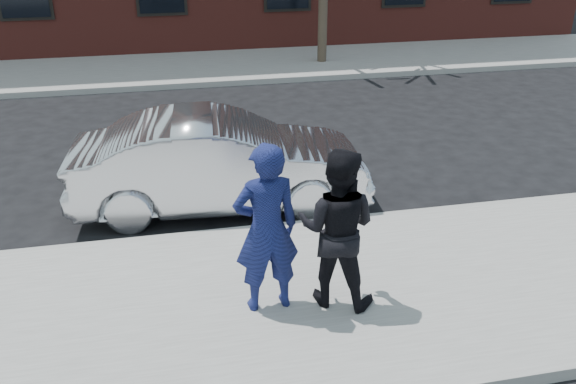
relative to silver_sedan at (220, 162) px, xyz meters
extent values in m
plane|color=black|center=(-0.67, -2.61, -0.74)|extent=(100.00, 100.00, 0.00)
cube|color=gray|center=(-0.67, -2.86, -0.67)|extent=(50.00, 3.50, 0.15)
cube|color=#999691|center=(-0.67, -1.06, -0.67)|extent=(50.00, 0.10, 0.15)
cube|color=gray|center=(-0.67, 8.64, -0.67)|extent=(50.00, 3.50, 0.15)
cube|color=#999691|center=(-0.67, 6.84, -0.67)|extent=(50.00, 0.10, 0.15)
imported|color=silver|center=(0.00, 0.00, 0.00)|extent=(4.59, 1.87, 1.48)
imported|color=navy|center=(0.20, -2.93, 0.41)|extent=(0.77, 0.54, 2.00)
cube|color=black|center=(0.13, -2.72, 0.74)|extent=(0.08, 0.13, 0.08)
imported|color=black|center=(0.99, -2.98, 0.35)|extent=(1.14, 1.05, 1.88)
cube|color=black|center=(0.94, -2.75, 0.52)|extent=(0.11, 0.15, 0.06)
camera|label=1|loc=(-0.76, -8.63, 3.62)|focal=38.00mm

